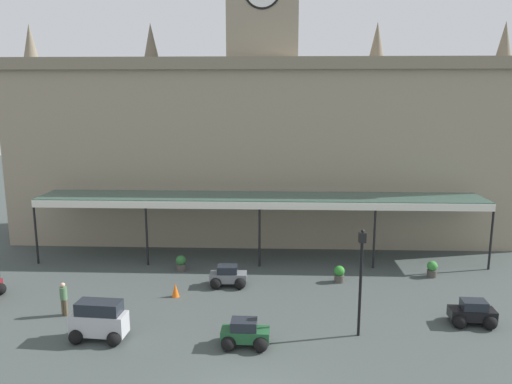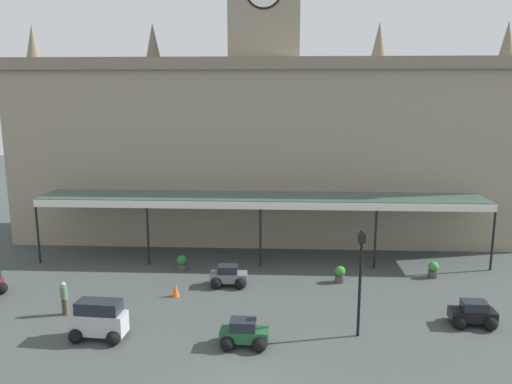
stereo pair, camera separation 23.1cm
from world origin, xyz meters
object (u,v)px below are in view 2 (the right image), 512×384
object	(u,v)px
pedestrian_beside_cars	(64,297)
planter_near_kerb	(340,274)
victorian_lamppost	(360,271)
planter_forecourt_centre	(182,263)
car_silver_van	(99,322)
planter_by_canopy	(433,269)
car_grey_sedan	(229,277)
car_green_sedan	(244,335)
car_black_sedan	(473,315)
traffic_cone	(176,290)

from	to	relation	value
pedestrian_beside_cars	planter_near_kerb	distance (m)	14.73
victorian_lamppost	planter_forecourt_centre	world-z (taller)	victorian_lamppost
car_silver_van	planter_by_canopy	size ratio (longest dim) A/B	2.57
car_grey_sedan	car_green_sedan	distance (m)	6.85
car_grey_sedan	car_green_sedan	bearing A→B (deg)	-78.60
car_grey_sedan	car_silver_van	size ratio (longest dim) A/B	0.84
car_black_sedan	traffic_cone	world-z (taller)	car_black_sedan
car_green_sedan	planter_near_kerb	size ratio (longest dim) A/B	2.16
car_green_sedan	pedestrian_beside_cars	xyz separation A→B (m)	(-8.94, 2.65, 0.41)
car_black_sedan	planter_forecourt_centre	distance (m)	16.31
car_silver_van	planter_forecourt_centre	distance (m)	8.96
traffic_cone	pedestrian_beside_cars	bearing A→B (deg)	-153.54
traffic_cone	planter_near_kerb	world-z (taller)	planter_near_kerb
car_grey_sedan	planter_forecourt_centre	bearing A→B (deg)	142.93
car_black_sedan	traffic_cone	distance (m)	14.70
car_grey_sedan	traffic_cone	distance (m)	3.11
car_green_sedan	car_silver_van	distance (m)	6.40
car_green_sedan	planter_near_kerb	xyz separation A→B (m)	(4.93, 7.58, -0.01)
car_silver_van	planter_by_canopy	bearing A→B (deg)	26.15
car_black_sedan	victorian_lamppost	bearing A→B (deg)	-166.69
planter_forecourt_centre	car_black_sedan	bearing A→B (deg)	-23.97
planter_by_canopy	planter_forecourt_centre	bearing A→B (deg)	178.25
pedestrian_beside_cars	planter_by_canopy	world-z (taller)	pedestrian_beside_cars
car_grey_sedan	victorian_lamppost	bearing A→B (deg)	-41.30
planter_forecourt_centre	planter_by_canopy	xyz separation A→B (m)	(14.95, -0.46, 0.00)
traffic_cone	planter_by_canopy	distance (m)	14.92
car_grey_sedan	pedestrian_beside_cars	size ratio (longest dim) A/B	1.24
pedestrian_beside_cars	traffic_cone	distance (m)	5.54
car_silver_van	planter_forecourt_centre	bearing A→B (deg)	77.56
car_silver_van	traffic_cone	xyz separation A→B (m)	(2.37, 4.79, -0.44)
car_black_sedan	planter_forecourt_centre	world-z (taller)	car_black_sedan
car_green_sedan	planter_forecourt_centre	bearing A→B (deg)	116.19
car_green_sedan	planter_by_canopy	bearing A→B (deg)	39.38
car_silver_van	traffic_cone	distance (m)	5.36
car_black_sedan	planter_by_canopy	xyz separation A→B (m)	(0.04, 6.17, -0.01)
car_grey_sedan	car_silver_van	world-z (taller)	car_silver_van
car_green_sedan	pedestrian_beside_cars	distance (m)	9.34
car_green_sedan	car_grey_sedan	bearing A→B (deg)	101.40
car_green_sedan	car_silver_van	bearing A→B (deg)	177.10
car_black_sedan	planter_near_kerb	distance (m)	7.53
car_green_sedan	car_silver_van	size ratio (longest dim) A/B	0.84
car_green_sedan	car_silver_van	world-z (taller)	car_silver_van
car_black_sedan	victorian_lamppost	world-z (taller)	victorian_lamppost
car_green_sedan	car_black_sedan	world-z (taller)	same
planter_by_canopy	traffic_cone	bearing A→B (deg)	-166.43
pedestrian_beside_cars	car_grey_sedan	bearing A→B (deg)	28.17
car_grey_sedan	car_silver_van	bearing A→B (deg)	-128.19
traffic_cone	planter_near_kerb	size ratio (longest dim) A/B	0.78
car_black_sedan	planter_by_canopy	bearing A→B (deg)	89.60
car_green_sedan	traffic_cone	distance (m)	6.50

